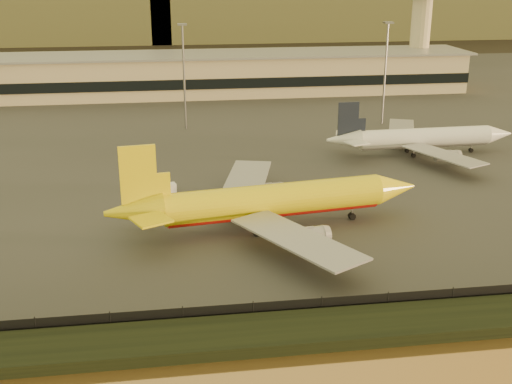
% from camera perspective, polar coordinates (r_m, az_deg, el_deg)
% --- Properties ---
extents(ground, '(900.00, 900.00, 0.00)m').
position_cam_1_polar(ground, '(87.24, 2.49, -6.77)').
color(ground, black).
rests_on(ground, ground).
extents(embankment, '(320.00, 7.00, 1.40)m').
position_cam_1_polar(embankment, '(72.35, 5.01, -12.16)').
color(embankment, black).
rests_on(embankment, ground).
extents(tarmac, '(320.00, 220.00, 0.20)m').
position_cam_1_polar(tarmac, '(176.70, -3.17, 6.90)').
color(tarmac, '#2D2D2D').
rests_on(tarmac, ground).
extents(perimeter_fence, '(300.00, 0.05, 2.20)m').
position_cam_1_polar(perimeter_fence, '(75.39, 4.34, -10.21)').
color(perimeter_fence, black).
rests_on(perimeter_fence, tarmac).
extents(terminal_building, '(202.00, 25.00, 12.60)m').
position_cam_1_polar(terminal_building, '(204.94, -8.10, 10.24)').
color(terminal_building, '#C7B78A').
rests_on(terminal_building, tarmac).
extents(control_tower, '(11.20, 11.20, 35.50)m').
position_cam_1_polar(control_tower, '(225.10, 14.48, 14.61)').
color(control_tower, '#C7B78A').
rests_on(control_tower, tarmac).
extents(apron_light_masts, '(152.20, 12.20, 25.40)m').
position_cam_1_polar(apron_light_masts, '(156.40, 2.98, 11.07)').
color(apron_light_masts, slate).
rests_on(apron_light_masts, tarmac).
extents(dhl_cargo_jet, '(49.33, 47.91, 14.73)m').
position_cam_1_polar(dhl_cargo_jet, '(97.63, 1.17, -0.87)').
color(dhl_cargo_jet, yellow).
rests_on(dhl_cargo_jet, tarmac).
extents(white_narrowbody_jet, '(41.58, 40.68, 11.97)m').
position_cam_1_polar(white_narrowbody_jet, '(141.50, 14.47, 4.64)').
color(white_narrowbody_jet, white).
rests_on(white_narrowbody_jet, tarmac).
extents(gse_vehicle_yellow, '(4.68, 2.49, 2.02)m').
position_cam_1_polar(gse_vehicle_yellow, '(113.52, 4.39, 0.22)').
color(gse_vehicle_yellow, yellow).
rests_on(gse_vehicle_yellow, tarmac).
extents(gse_vehicle_white, '(4.01, 2.51, 1.67)m').
position_cam_1_polar(gse_vehicle_white, '(115.36, -8.05, 0.31)').
color(gse_vehicle_white, white).
rests_on(gse_vehicle_white, tarmac).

